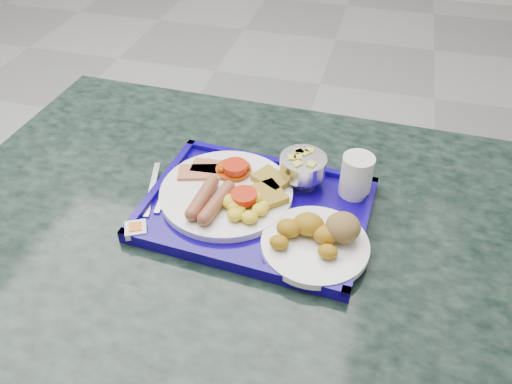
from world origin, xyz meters
TOP-DOWN VIEW (x-y plane):
  - floor at (0.00, 0.00)m, footprint 6.00×6.00m
  - table at (0.82, -0.72)m, footprint 1.31×0.89m
  - tray at (0.81, -0.70)m, footprint 0.44×0.34m
  - main_plate at (0.75, -0.68)m, footprint 0.26×0.26m
  - bread_plate at (0.94, -0.76)m, footprint 0.19×0.19m
  - fruit_bowl at (0.88, -0.60)m, footprint 0.09×0.09m
  - juice_cup at (0.98, -0.60)m, footprint 0.06×0.06m
  - spoon at (0.63, -0.63)m, footprint 0.05×0.18m
  - knife at (0.59, -0.70)m, footprint 0.06×0.16m
  - jam_packet at (0.61, -0.82)m, footprint 0.05×0.05m

SIDE VIEW (x-z plane):
  - floor at x=0.00m, z-range 0.00..0.00m
  - table at x=0.82m, z-range 0.19..1.00m
  - tray at x=0.81m, z-range 0.80..0.82m
  - knife at x=0.59m, z-range 0.82..0.82m
  - spoon at x=0.63m, z-range 0.82..0.83m
  - jam_packet at x=0.61m, z-range 0.82..0.83m
  - main_plate at x=0.75m, z-range 0.81..0.85m
  - bread_plate at x=0.94m, z-range 0.80..0.87m
  - fruit_bowl at x=0.88m, z-range 0.83..0.89m
  - juice_cup at x=0.98m, z-range 0.82..0.91m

